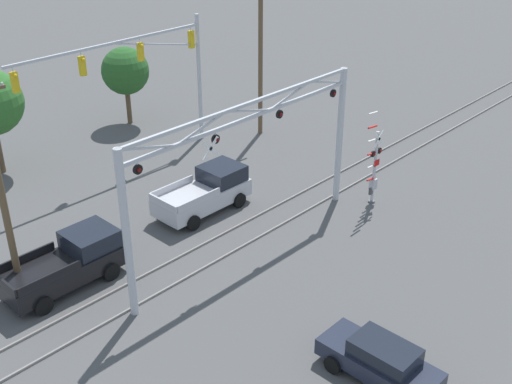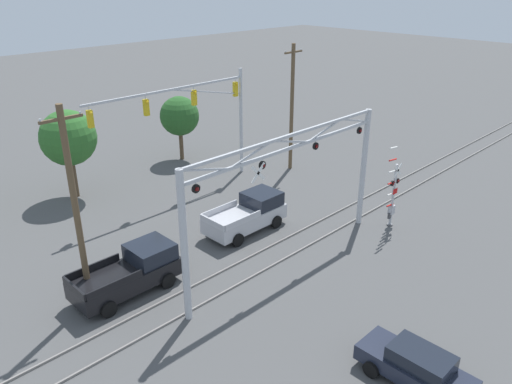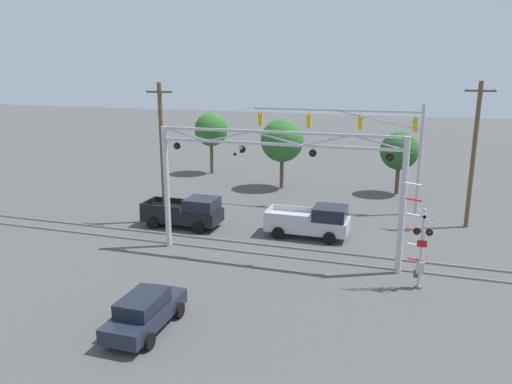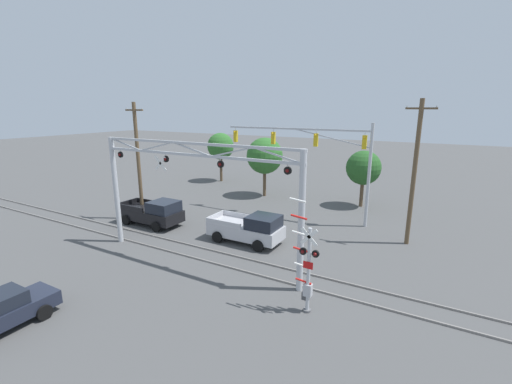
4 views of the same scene
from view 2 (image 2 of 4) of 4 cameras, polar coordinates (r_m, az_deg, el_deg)
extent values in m
cube|color=gray|center=(26.55, 3.13, -7.71)|extent=(80.00, 0.08, 0.10)
cube|color=gray|center=(27.39, 0.89, -6.60)|extent=(80.00, 0.08, 0.10)
cylinder|color=#B7BABF|center=(20.86, -8.20, -6.39)|extent=(0.32, 0.32, 7.01)
cylinder|color=#B7BABF|center=(29.57, 12.17, 2.64)|extent=(0.32, 0.32, 7.01)
cube|color=#B7BABF|center=(23.71, 3.97, 5.06)|extent=(13.27, 0.14, 0.14)
cube|color=#B7BABF|center=(23.52, 4.01, 6.50)|extent=(13.27, 0.14, 0.14)
cube|color=#B7BABF|center=(20.22, -5.79, 2.56)|extent=(2.61, 0.08, 0.70)
cube|color=#B7BABF|center=(21.83, -0.53, 4.31)|extent=(2.61, 0.08, 0.70)
cube|color=#B7BABF|center=(23.61, 3.99, 5.77)|extent=(2.61, 0.08, 0.70)
cube|color=#B7BABF|center=(25.53, 7.87, 7.00)|extent=(2.61, 0.08, 0.70)
cube|color=#B7BABF|center=(27.57, 11.21, 8.03)|extent=(2.61, 0.08, 0.70)
cylinder|color=black|center=(20.17, -6.88, 0.38)|extent=(0.38, 0.10, 0.38)
sphere|color=#590C0C|center=(20.11, -6.76, 0.33)|extent=(0.18, 0.18, 0.18)
cylinder|color=#B7BABF|center=(20.07, -6.92, 1.01)|extent=(0.04, 0.04, 0.10)
cylinder|color=black|center=(22.51, 0.73, 3.10)|extent=(0.38, 0.10, 0.38)
sphere|color=#590C0C|center=(22.47, 0.85, 3.06)|extent=(0.18, 0.18, 0.18)
cylinder|color=#B7BABF|center=(22.43, 0.73, 3.68)|extent=(0.04, 0.04, 0.10)
cylinder|color=black|center=(25.22, 6.83, 5.24)|extent=(0.38, 0.10, 0.38)
sphere|color=#590C0C|center=(25.18, 6.95, 5.20)|extent=(0.18, 0.18, 0.18)
cylinder|color=#B7BABF|center=(25.14, 6.85, 5.76)|extent=(0.04, 0.04, 0.10)
cylinder|color=black|center=(28.18, 11.73, 6.90)|extent=(0.38, 0.10, 0.38)
sphere|color=#590C0C|center=(28.14, 11.85, 6.87)|extent=(0.18, 0.18, 0.18)
cylinder|color=#B7BABF|center=(28.11, 11.77, 7.37)|extent=(0.04, 0.04, 0.10)
cube|color=white|center=(22.30, 0.25, 2.18)|extent=(0.88, 0.03, 0.88)
cube|color=white|center=(22.30, 0.25, 2.18)|extent=(0.88, 0.03, 0.88)
cylinder|color=black|center=(22.28, 0.30, 2.17)|extent=(0.04, 0.04, 0.02)
cylinder|color=#B7BABF|center=(30.23, 15.40, -0.40)|extent=(0.16, 0.16, 3.91)
cylinder|color=#59595B|center=(31.03, 15.02, -3.61)|extent=(0.35, 0.35, 0.10)
cube|color=white|center=(29.58, 15.92, 2.38)|extent=(0.78, 0.03, 0.78)
cube|color=white|center=(29.58, 15.92, 2.38)|extent=(0.78, 0.03, 0.78)
cylinder|color=black|center=(29.57, 15.96, 2.37)|extent=(0.04, 0.04, 0.02)
cylinder|color=black|center=(29.67, 15.30, 0.96)|extent=(0.32, 0.09, 0.32)
sphere|color=#590C0C|center=(29.65, 15.40, 0.92)|extent=(0.16, 0.16, 0.16)
cylinder|color=black|center=(30.13, 15.85, 1.25)|extent=(0.32, 0.09, 0.32)
sphere|color=#590C0C|center=(30.11, 15.95, 1.21)|extent=(0.16, 0.16, 0.16)
cube|color=#B7BABF|center=(29.90, 15.58, 1.10)|extent=(0.64, 0.06, 0.06)
cube|color=red|center=(30.07, 15.63, 0.08)|extent=(0.44, 0.02, 0.32)
cube|color=#B2B2B7|center=(30.60, 15.22, -1.95)|extent=(0.36, 0.28, 0.56)
cylinder|color=red|center=(30.27, 15.08, -1.46)|extent=(0.74, 0.09, 0.17)
cylinder|color=white|center=(29.92, 15.15, -0.24)|extent=(0.74, 0.09, 0.17)
cylinder|color=red|center=(29.58, 15.22, 1.00)|extent=(0.74, 0.09, 0.17)
cylinder|color=white|center=(29.25, 15.29, 2.27)|extent=(0.74, 0.09, 0.17)
cylinder|color=red|center=(28.94, 15.37, 3.57)|extent=(0.74, 0.09, 0.17)
cylinder|color=white|center=(28.65, 15.44, 4.89)|extent=(0.74, 0.09, 0.17)
cube|color=#3F3F42|center=(30.63, 15.01, -2.62)|extent=(0.24, 0.12, 0.36)
cylinder|color=#B7BABF|center=(36.87, -1.73, 8.01)|extent=(0.24, 0.24, 7.77)
cube|color=#B7BABF|center=(32.37, -9.78, 11.44)|extent=(12.10, 0.14, 0.14)
cube|color=#B7BABF|center=(34.29, -5.54, 11.32)|extent=(6.07, 0.08, 1.28)
cylinder|color=#B7BABF|center=(29.65, -18.58, 9.13)|extent=(0.04, 0.04, 0.30)
cube|color=gold|center=(29.81, -18.42, 7.92)|extent=(0.30, 0.26, 1.01)
sphere|color=yellow|center=(29.57, -18.36, 8.56)|extent=(0.18, 0.18, 0.18)
cylinder|color=#B7BABF|center=(31.40, -12.54, 10.56)|extent=(0.04, 0.04, 0.30)
cube|color=gold|center=(31.55, -12.44, 9.41)|extent=(0.30, 0.26, 1.01)
sphere|color=yellow|center=(31.33, -12.33, 10.02)|extent=(0.18, 0.18, 0.18)
cylinder|color=#B7BABF|center=(33.48, -7.15, 11.74)|extent=(0.04, 0.04, 0.30)
cube|color=gold|center=(33.62, -7.09, 10.65)|extent=(0.30, 0.26, 1.01)
sphere|color=yellow|center=(33.41, -6.95, 11.23)|extent=(0.18, 0.18, 0.18)
cylinder|color=#B7BABF|center=(35.81, -2.39, 12.68)|extent=(0.04, 0.04, 0.30)
cube|color=gold|center=(35.95, -2.37, 11.66)|extent=(0.30, 0.26, 1.01)
sphere|color=yellow|center=(35.75, -2.20, 12.21)|extent=(0.18, 0.18, 0.18)
cube|color=#B7B7BC|center=(29.07, -1.28, -3.00)|extent=(5.03, 2.07, 0.84)
cube|color=black|center=(29.60, 0.66, -0.74)|extent=(1.94, 1.91, 0.79)
cube|color=#B7B7BC|center=(27.50, -1.47, -3.26)|extent=(2.68, 0.08, 0.36)
cube|color=#B7B7BC|center=(28.83, -4.20, -1.98)|extent=(2.68, 0.08, 0.36)
cube|color=#B7B7BC|center=(27.35, -5.03, -3.51)|extent=(0.10, 1.99, 0.36)
cylinder|color=black|center=(29.60, 2.32, -3.42)|extent=(0.76, 0.24, 0.76)
cylinder|color=black|center=(30.90, -0.52, -2.16)|extent=(0.76, 0.24, 0.76)
cylinder|color=black|center=(27.66, -2.11, -5.50)|extent=(0.76, 0.24, 0.76)
cylinder|color=black|center=(29.05, -4.93, -4.05)|extent=(0.76, 0.24, 0.76)
cube|color=black|center=(24.49, -14.61, -9.43)|extent=(5.10, 2.07, 0.84)
cube|color=black|center=(24.66, -12.00, -6.67)|extent=(1.97, 1.91, 0.79)
cube|color=black|center=(23.00, -15.79, -10.16)|extent=(2.73, 0.08, 0.36)
cube|color=black|center=(24.54, -18.15, -8.17)|extent=(2.73, 0.08, 0.36)
cube|color=black|center=(23.29, -20.08, -10.33)|extent=(0.10, 1.99, 0.36)
cylinder|color=black|center=(24.63, -10.05, -9.93)|extent=(0.76, 0.24, 0.76)
cylinder|color=black|center=(26.14, -12.75, -8.02)|extent=(0.76, 0.24, 0.76)
cylinder|color=black|center=(23.36, -16.51, -12.73)|extent=(0.76, 0.24, 0.76)
cylinder|color=black|center=(24.95, -18.92, -10.50)|extent=(0.76, 0.24, 0.76)
cube|color=#1E2333|center=(20.18, 17.68, -18.71)|extent=(1.64, 4.22, 0.63)
cube|color=black|center=(19.74, 18.35, -17.61)|extent=(1.40, 2.20, 0.58)
cylinder|color=black|center=(20.23, 13.06, -19.14)|extent=(0.24, 0.65, 0.65)
cylinder|color=black|center=(21.36, 15.61, -16.77)|extent=(0.24, 0.65, 0.65)
cylinder|color=black|center=(20.65, 21.98, -19.48)|extent=(0.24, 0.65, 0.65)
cylinder|color=brown|center=(22.58, -19.88, -2.02)|extent=(0.28, 0.28, 9.23)
cube|color=brown|center=(21.24, -21.38, 7.79)|extent=(1.80, 0.12, 0.12)
cylinder|color=silver|center=(20.92, -23.45, 7.52)|extent=(0.08, 0.08, 0.12)
cylinder|color=silver|center=(21.54, -19.45, 8.55)|extent=(0.08, 0.08, 0.12)
cylinder|color=brown|center=(37.43, 4.11, 9.47)|extent=(0.28, 0.28, 9.37)
cube|color=brown|center=(36.64, 4.30, 15.67)|extent=(1.80, 0.12, 0.12)
cylinder|color=silver|center=(36.02, 3.41, 15.71)|extent=(0.08, 0.08, 0.12)
cylinder|color=silver|center=(37.24, 5.17, 15.92)|extent=(0.08, 0.08, 0.12)
cylinder|color=brown|center=(35.43, -20.05, 1.67)|extent=(0.32, 0.32, 2.86)
sphere|color=#2D6628|center=(34.57, -20.67, 5.82)|extent=(3.63, 3.63, 3.63)
cylinder|color=brown|center=(40.70, -8.54, 5.42)|extent=(0.32, 0.32, 2.51)
sphere|color=#265623|center=(40.04, -8.74, 8.59)|extent=(3.08, 3.08, 3.08)
camera|label=1|loc=(3.18, 158.65, 14.12)|focal=45.00mm
camera|label=3|loc=(25.97, 66.77, 1.29)|focal=35.00mm
camera|label=4|loc=(29.51, 44.16, 7.18)|focal=24.00mm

